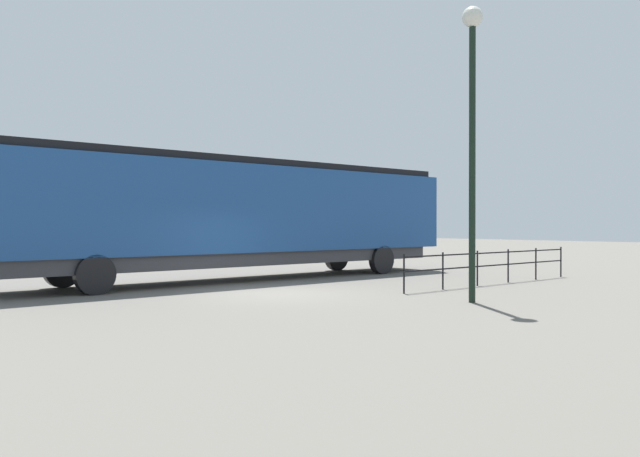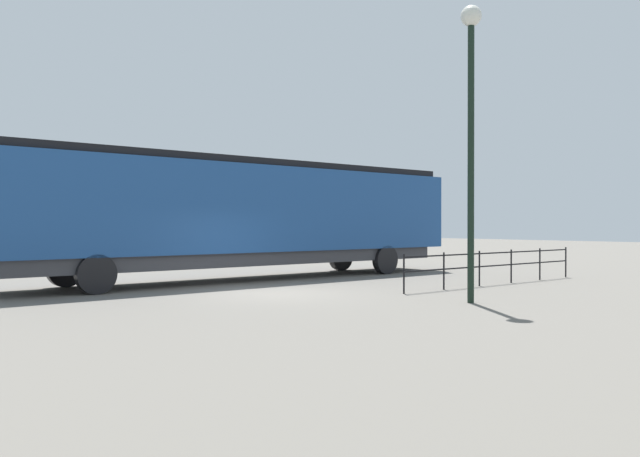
# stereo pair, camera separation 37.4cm
# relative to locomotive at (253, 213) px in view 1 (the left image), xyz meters

# --- Properties ---
(ground_plane) EXTENTS (120.00, 120.00, 0.00)m
(ground_plane) POSITION_rel_locomotive_xyz_m (4.18, -2.20, -2.31)
(ground_plane) COLOR #666059
(locomotive) EXTENTS (2.90, 17.47, 4.11)m
(locomotive) POSITION_rel_locomotive_xyz_m (0.00, 0.00, 0.00)
(locomotive) COLOR navy
(locomotive) RESTS_ON ground_plane
(lamp_post) EXTENTS (0.51, 0.51, 7.23)m
(lamp_post) POSITION_rel_locomotive_xyz_m (8.96, 0.28, 2.63)
(lamp_post) COLOR black
(lamp_post) RESTS_ON ground_plane
(platform_fence) EXTENTS (0.05, 8.55, 1.09)m
(platform_fence) POSITION_rel_locomotive_xyz_m (6.53, 4.77, -1.61)
(platform_fence) COLOR black
(platform_fence) RESTS_ON ground_plane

